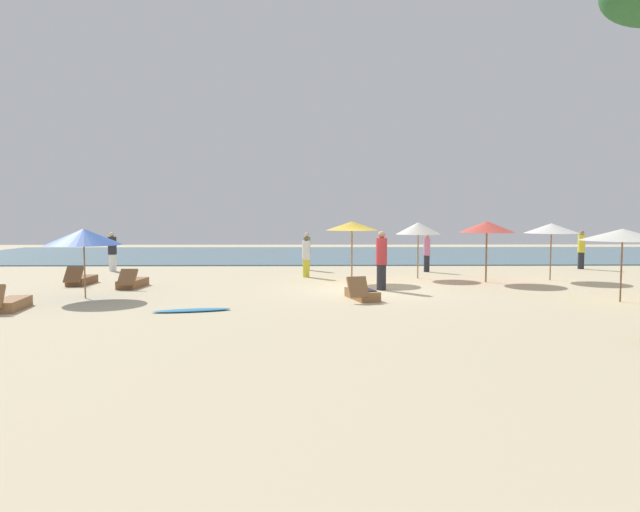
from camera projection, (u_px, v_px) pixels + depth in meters
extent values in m
plane|color=beige|center=(365.00, 290.00, 18.56)|extent=(60.00, 60.00, 0.00)
cube|color=slate|center=(340.00, 254.00, 35.52)|extent=(48.00, 16.00, 0.06)
cylinder|color=brown|center=(621.00, 266.00, 15.87)|extent=(0.05, 0.05, 2.05)
cone|color=silver|center=(623.00, 235.00, 15.81)|extent=(2.29, 2.29, 0.33)
cylinder|color=brown|center=(486.00, 252.00, 20.70)|extent=(0.06, 0.06, 2.22)
cone|color=#D84C3F|center=(487.00, 227.00, 20.64)|extent=(2.07, 2.07, 0.42)
cylinder|color=olive|center=(85.00, 264.00, 16.59)|extent=(0.04, 0.04, 2.03)
cone|color=#3359B2|center=(84.00, 237.00, 16.53)|extent=(2.22, 2.22, 0.48)
cylinder|color=olive|center=(352.00, 252.00, 20.82)|extent=(0.06, 0.06, 2.21)
cone|color=gold|center=(352.00, 226.00, 20.75)|extent=(1.97, 1.97, 0.33)
cylinder|color=olive|center=(418.00, 251.00, 22.02)|extent=(0.05, 0.05, 2.17)
cone|color=silver|center=(418.00, 228.00, 21.96)|extent=(1.78, 1.78, 0.47)
cylinder|color=brown|center=(551.00, 252.00, 21.38)|extent=(0.05, 0.05, 2.13)
cone|color=white|center=(551.00, 228.00, 21.31)|extent=(2.03, 2.03, 0.38)
cube|color=brown|center=(133.00, 283.00, 19.26)|extent=(0.71, 1.54, 0.28)
cube|color=brown|center=(128.00, 277.00, 18.54)|extent=(0.60, 0.52, 0.54)
cube|color=brown|center=(82.00, 280.00, 20.10)|extent=(0.61, 1.50, 0.28)
cube|color=brown|center=(74.00, 275.00, 19.38)|extent=(0.57, 0.47, 0.54)
cube|color=olive|center=(362.00, 294.00, 16.50)|extent=(0.98, 1.61, 0.28)
cube|color=olive|center=(358.00, 287.00, 15.81)|extent=(0.65, 0.53, 0.59)
cube|color=#26262D|center=(362.00, 289.00, 16.49)|extent=(0.77, 1.15, 0.03)
cube|color=olive|center=(11.00, 304.00, 14.65)|extent=(0.81, 1.57, 0.28)
cylinder|color=yellow|center=(306.00, 268.00, 22.48)|extent=(0.37, 0.37, 0.72)
cylinder|color=white|center=(306.00, 250.00, 22.43)|extent=(0.43, 0.43, 0.75)
sphere|color=brown|center=(306.00, 239.00, 22.40)|extent=(0.20, 0.20, 0.20)
cylinder|color=yellow|center=(307.00, 262.00, 25.43)|extent=(0.31, 0.31, 0.74)
cylinder|color=#338C59|center=(307.00, 245.00, 25.37)|extent=(0.37, 0.37, 0.78)
sphere|color=beige|center=(307.00, 235.00, 25.34)|extent=(0.21, 0.21, 0.21)
cylinder|color=#26262D|center=(581.00, 261.00, 25.97)|extent=(0.37, 0.37, 0.78)
cylinder|color=yellow|center=(582.00, 244.00, 25.91)|extent=(0.43, 0.43, 0.81)
sphere|color=#A37556|center=(582.00, 233.00, 25.88)|extent=(0.22, 0.22, 0.22)
cylinder|color=#26262D|center=(427.00, 264.00, 24.60)|extent=(0.31, 0.31, 0.73)
cylinder|color=#D17299|center=(427.00, 247.00, 24.55)|extent=(0.36, 0.36, 0.76)
sphere|color=tan|center=(427.00, 236.00, 24.52)|extent=(0.21, 0.21, 0.21)
cylinder|color=#26262D|center=(381.00, 277.00, 18.52)|extent=(0.35, 0.35, 0.85)
cylinder|color=#BF3338|center=(382.00, 251.00, 18.46)|extent=(0.42, 0.42, 0.89)
sphere|color=#A37556|center=(382.00, 235.00, 18.42)|extent=(0.24, 0.24, 0.24)
cylinder|color=white|center=(113.00, 263.00, 24.91)|extent=(0.37, 0.37, 0.75)
cylinder|color=#26262D|center=(112.00, 246.00, 24.86)|extent=(0.43, 0.43, 0.79)
sphere|color=beige|center=(112.00, 235.00, 24.82)|extent=(0.21, 0.21, 0.21)
ellipsoid|color=#338CCC|center=(192.00, 310.00, 14.33)|extent=(2.02, 0.84, 0.07)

